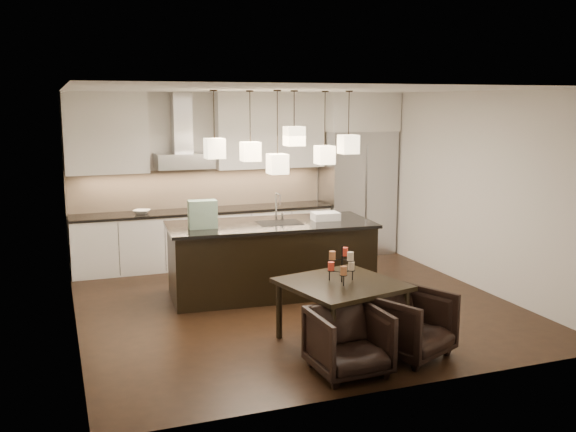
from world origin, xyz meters
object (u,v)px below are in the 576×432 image
object	(u,v)px
dining_table	(341,312)
armchair_right	(410,324)
refrigerator	(357,192)
island_body	(271,260)
armchair_left	(349,342)

from	to	relation	value
dining_table	armchair_right	bearing A→B (deg)	-61.52
refrigerator	dining_table	size ratio (longest dim) A/B	1.85
refrigerator	dining_table	bearing A→B (deg)	-118.41
armchair_right	refrigerator	bearing A→B (deg)	46.00
island_body	armchair_left	size ratio (longest dim) A/B	3.78
armchair_left	armchair_right	distance (m)	0.83
refrigerator	armchair_left	distance (m)	5.28
island_body	dining_table	bearing A→B (deg)	-81.94
island_body	dining_table	world-z (taller)	island_body
armchair_right	island_body	bearing A→B (deg)	79.43
dining_table	armchair_right	world-z (taller)	same
refrigerator	armchair_left	bearing A→B (deg)	-117.08
armchair_left	armchair_right	bearing A→B (deg)	10.76
refrigerator	armchair_right	size ratio (longest dim) A/B	2.81
island_body	refrigerator	bearing A→B (deg)	43.86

